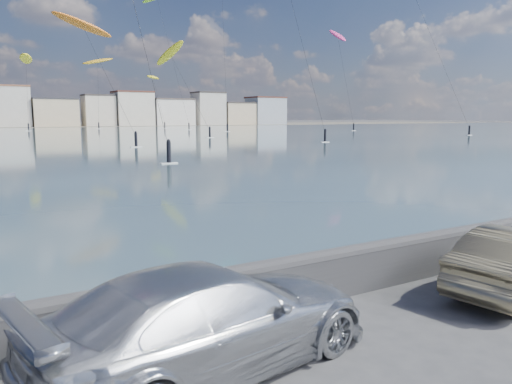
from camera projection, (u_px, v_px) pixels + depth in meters
ground at (336, 381)px, 7.32m from camera, size 700.00×700.00×0.00m
seawall at (246, 288)px, 9.53m from camera, size 400.00×0.36×1.08m
car_silver at (209, 319)px, 7.53m from camera, size 5.93×3.25×1.63m
kitesurfer_5 at (170, 54)px, 94.76m from camera, size 5.21×16.99×18.00m
kitesurfer_9 at (338, 37)px, 130.10m from camera, size 3.86×10.75×26.99m
kitesurfer_10 at (98, 62)px, 149.44m from camera, size 9.69×8.10×21.83m
kitesurfer_13 at (83, 26)px, 70.80m from camera, size 8.48×17.24×18.70m
kitesurfer_15 at (26, 59)px, 131.96m from camera, size 5.09×15.07×20.23m
kitesurfer_19 at (153, 78)px, 156.71m from camera, size 7.38×13.04×16.54m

